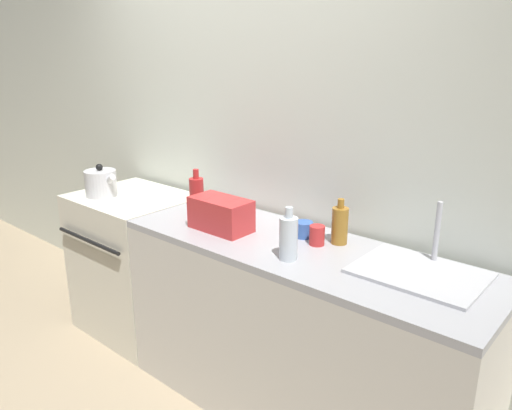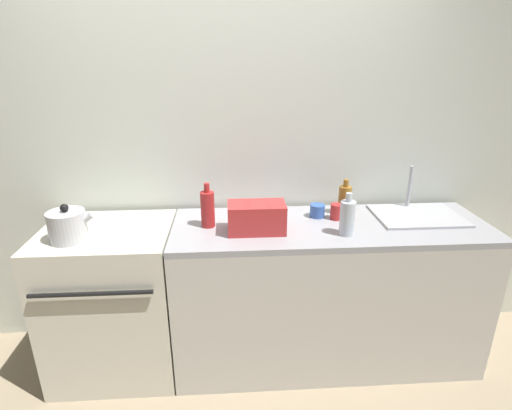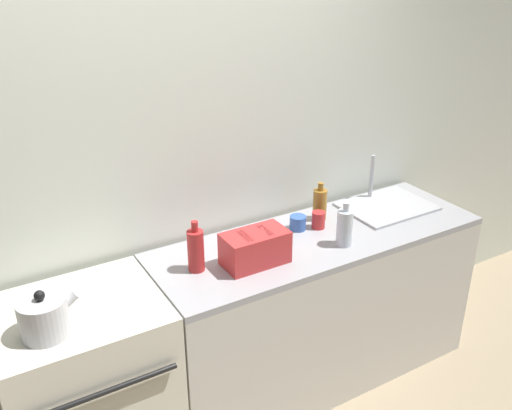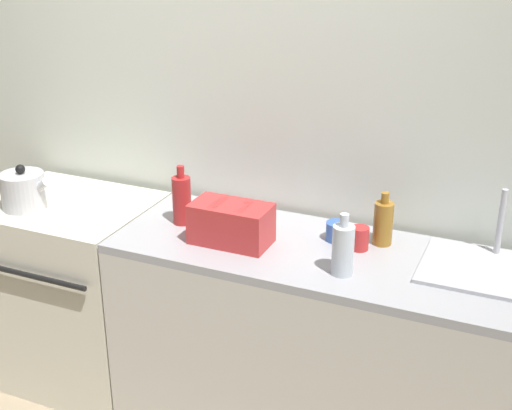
% 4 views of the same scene
% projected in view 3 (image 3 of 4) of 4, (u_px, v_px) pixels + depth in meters
% --- Properties ---
extents(wall_back, '(8.00, 0.05, 2.60)m').
position_uv_depth(wall_back, '(175.00, 174.00, 2.89)').
color(wall_back, silver).
rests_on(wall_back, ground_plane).
extents(stove, '(0.73, 0.65, 0.93)m').
position_uv_depth(stove, '(89.00, 389.00, 2.65)').
color(stove, silver).
rests_on(stove, ground_plane).
extents(counter_block, '(1.86, 0.62, 0.93)m').
position_uv_depth(counter_block, '(315.00, 307.00, 3.27)').
color(counter_block, silver).
rests_on(counter_block, ground_plane).
extents(kettle, '(0.25, 0.20, 0.21)m').
position_uv_depth(kettle, '(44.00, 317.00, 2.26)').
color(kettle, silver).
rests_on(kettle, stove).
extents(toaster, '(0.32, 0.18, 0.17)m').
position_uv_depth(toaster, '(255.00, 248.00, 2.77)').
color(toaster, red).
rests_on(toaster, counter_block).
extents(sink_tray, '(0.51, 0.39, 0.28)m').
position_uv_depth(sink_tray, '(386.00, 205.00, 3.39)').
color(sink_tray, '#B7B7BC').
rests_on(sink_tray, counter_block).
extents(bottle_red, '(0.08, 0.08, 0.26)m').
position_uv_depth(bottle_red, '(196.00, 250.00, 2.70)').
color(bottle_red, '#B72828').
rests_on(bottle_red, counter_block).
extents(bottle_clear, '(0.08, 0.08, 0.24)m').
position_uv_depth(bottle_clear, '(345.00, 227.00, 2.93)').
color(bottle_clear, silver).
rests_on(bottle_clear, counter_block).
extents(bottle_amber, '(0.08, 0.08, 0.22)m').
position_uv_depth(bottle_amber, '(320.00, 204.00, 3.21)').
color(bottle_amber, '#9E6B23').
rests_on(bottle_amber, counter_block).
extents(cup_red, '(0.07, 0.07, 0.09)m').
position_uv_depth(cup_red, '(318.00, 220.00, 3.13)').
color(cup_red, red).
rests_on(cup_red, counter_block).
extents(cup_blue, '(0.09, 0.09, 0.08)m').
position_uv_depth(cup_blue, '(298.00, 223.00, 3.12)').
color(cup_blue, '#3860B2').
rests_on(cup_blue, counter_block).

